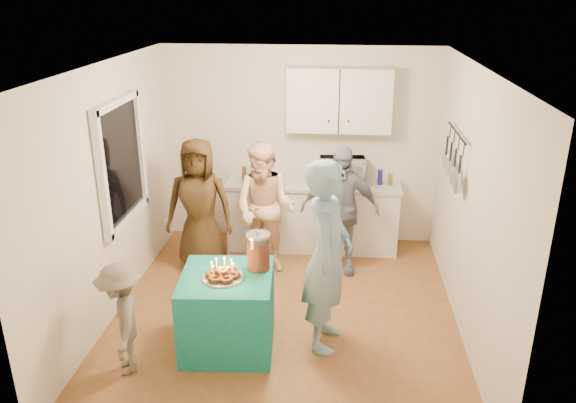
# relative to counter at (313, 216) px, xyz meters

# --- Properties ---
(floor) EXTENTS (4.00, 4.00, 0.00)m
(floor) POSITION_rel_counter_xyz_m (-0.20, -1.70, -0.43)
(floor) COLOR brown
(floor) RESTS_ON ground
(ceiling) EXTENTS (4.00, 4.00, 0.00)m
(ceiling) POSITION_rel_counter_xyz_m (-0.20, -1.70, 2.17)
(ceiling) COLOR white
(ceiling) RESTS_ON floor
(back_wall) EXTENTS (3.60, 3.60, 0.00)m
(back_wall) POSITION_rel_counter_xyz_m (-0.20, 0.30, 0.87)
(back_wall) COLOR silver
(back_wall) RESTS_ON floor
(left_wall) EXTENTS (4.00, 4.00, 0.00)m
(left_wall) POSITION_rel_counter_xyz_m (-2.00, -1.70, 0.87)
(left_wall) COLOR silver
(left_wall) RESTS_ON floor
(right_wall) EXTENTS (4.00, 4.00, 0.00)m
(right_wall) POSITION_rel_counter_xyz_m (1.60, -1.70, 0.87)
(right_wall) COLOR silver
(right_wall) RESTS_ON floor
(window_night) EXTENTS (0.04, 1.00, 1.20)m
(window_night) POSITION_rel_counter_xyz_m (-1.97, -1.40, 1.12)
(window_night) COLOR black
(window_night) RESTS_ON left_wall
(counter) EXTENTS (2.20, 0.58, 0.86)m
(counter) POSITION_rel_counter_xyz_m (0.00, 0.00, 0.00)
(counter) COLOR white
(counter) RESTS_ON floor
(countertop) EXTENTS (2.24, 0.62, 0.05)m
(countertop) POSITION_rel_counter_xyz_m (0.00, -0.00, 0.46)
(countertop) COLOR beige
(countertop) RESTS_ON counter
(upper_cabinet) EXTENTS (1.30, 0.30, 0.80)m
(upper_cabinet) POSITION_rel_counter_xyz_m (0.30, 0.15, 1.52)
(upper_cabinet) COLOR white
(upper_cabinet) RESTS_ON back_wall
(pot_rack) EXTENTS (0.12, 1.00, 0.60)m
(pot_rack) POSITION_rel_counter_xyz_m (1.52, -1.00, 1.17)
(pot_rack) COLOR black
(pot_rack) RESTS_ON right_wall
(microwave) EXTENTS (0.60, 0.43, 0.32)m
(microwave) POSITION_rel_counter_xyz_m (0.37, 0.00, 0.64)
(microwave) COLOR white
(microwave) RESTS_ON countertop
(party_table) EXTENTS (0.91, 0.91, 0.76)m
(party_table) POSITION_rel_counter_xyz_m (-0.69, -2.31, -0.05)
(party_table) COLOR #127B6B
(party_table) RESTS_ON floor
(donut_cake) EXTENTS (0.38, 0.38, 0.18)m
(donut_cake) POSITION_rel_counter_xyz_m (-0.71, -2.36, 0.42)
(donut_cake) COLOR #381C0C
(donut_cake) RESTS_ON party_table
(punch_jar) EXTENTS (0.22, 0.22, 0.34)m
(punch_jar) POSITION_rel_counter_xyz_m (-0.41, -2.14, 0.50)
(punch_jar) COLOR red
(punch_jar) RESTS_ON party_table
(man_birthday) EXTENTS (0.52, 0.73, 1.87)m
(man_birthday) POSITION_rel_counter_xyz_m (0.25, -2.18, 0.51)
(man_birthday) COLOR #7FA3B9
(man_birthday) RESTS_ON floor
(woman_back_left) EXTENTS (0.82, 0.54, 1.65)m
(woman_back_left) POSITION_rel_counter_xyz_m (-1.32, -0.75, 0.39)
(woman_back_left) COLOR brown
(woman_back_left) RESTS_ON floor
(woman_back_center) EXTENTS (0.90, 0.78, 1.60)m
(woman_back_center) POSITION_rel_counter_xyz_m (-0.54, -0.70, 0.37)
(woman_back_center) COLOR #FFAD85
(woman_back_center) RESTS_ON floor
(woman_back_right) EXTENTS (0.95, 0.44, 1.59)m
(woman_back_right) POSITION_rel_counter_xyz_m (0.35, -0.66, 0.37)
(woman_back_right) COLOR black
(woman_back_right) RESTS_ON floor
(child_near_left) EXTENTS (0.62, 0.78, 1.06)m
(child_near_left) POSITION_rel_counter_xyz_m (-1.54, -2.77, 0.10)
(child_near_left) COLOR #5B5348
(child_near_left) RESTS_ON floor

